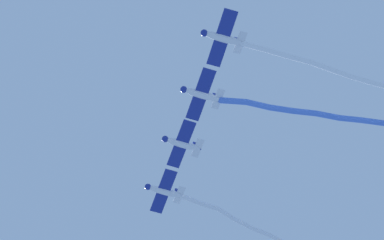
{
  "coord_description": "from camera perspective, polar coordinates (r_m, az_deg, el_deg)",
  "views": [
    {
      "loc": [
        -33.82,
        -0.06,
        1.53
      ],
      "look_at": [
        4.54,
        4.84,
        71.4
      ],
      "focal_mm": 56.46,
      "sensor_mm": 36.0,
      "label": 1
    }
  ],
  "objects": [
    {
      "name": "airplane_lead",
      "position": [
        85.96,
        -2.68,
        -6.72
      ],
      "size": [
        7.57,
        5.89,
        1.91
      ],
      "rotation": [
        0.0,
        0.0,
        2.02
      ],
      "color": "silver"
    },
    {
      "name": "smoke_trail_lead",
      "position": [
        89.25,
        5.66,
        -10.18
      ],
      "size": [
        14.66,
        18.45,
        2.38
      ],
      "color": "white"
    },
    {
      "name": "airplane_left_wing",
      "position": [
        81.91,
        -0.99,
        -2.26
      ],
      "size": [
        7.56,
        5.88,
        1.91
      ],
      "rotation": [
        0.0,
        0.0,
        2.03
      ],
      "color": "silver"
    },
    {
      "name": "airplane_right_wing",
      "position": [
        77.95,
        0.86,
        2.44
      ],
      "size": [
        7.6,
        5.9,
        1.91
      ],
      "rotation": [
        0.0,
        0.0,
        2.0
      ],
      "color": "silver"
    },
    {
      "name": "smoke_trail_right_wing",
      "position": [
        83.8,
        12.82,
        0.5
      ],
      "size": [
        10.32,
        29.79,
        4.87
      ],
      "color": "#4C75DB"
    },
    {
      "name": "airplane_slot",
      "position": [
        75.22,
        2.88,
        7.75
      ],
      "size": [
        7.64,
        5.91,
        1.91
      ],
      "rotation": [
        0.0,
        0.0,
        1.98
      ],
      "color": "silver"
    },
    {
      "name": "smoke_trail_slot",
      "position": [
        78.4,
        13.1,
        4.63
      ],
      "size": [
        10.55,
        22.33,
        1.42
      ],
      "color": "white"
    }
  ]
}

